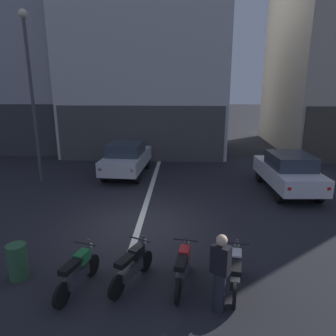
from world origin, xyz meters
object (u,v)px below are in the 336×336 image
Objects in this scene: motorcycle_green_row_leftmost at (78,271)px; motorcycle_white_row_right_mid at (235,271)px; motorcycle_black_row_left_mid at (132,265)px; person_by_motorcycles at (220,273)px; car_white_parked_kerbside at (288,171)px; car_silver_crossing_near at (127,158)px; trash_bin at (18,261)px; motorcycle_red_row_centre at (183,267)px; street_lamp at (31,83)px.

motorcycle_white_row_right_mid is (3.44, 0.18, 0.00)m from motorcycle_green_row_leftmost.
motorcycle_black_row_left_mid is 2.06m from person_by_motorcycles.
motorcycle_black_row_left_mid is (1.15, 0.28, 0.00)m from motorcycle_green_row_leftmost.
car_white_parked_kerbside is 2.58× the size of motorcycle_green_row_leftmost.
car_silver_crossing_near is 10.07m from person_by_motorcycles.
person_by_motorcycles is at bearing -22.89° from motorcycle_black_row_left_mid.
motorcycle_white_row_right_mid is at bearing 57.85° from person_by_motorcycles.
person_by_motorcycles reaches higher than trash_bin.
car_white_parked_kerbside is 2.52× the size of motorcycle_red_row_centre.
car_silver_crossing_near is at bearing 107.89° from motorcycle_red_row_centre.
street_lamp reaches higher than car_silver_crossing_near.
trash_bin is at bearing -96.94° from car_silver_crossing_near.
car_silver_crossing_near is at bearing 83.06° from trash_bin.
motorcycle_green_row_leftmost is (4.36, -7.78, -3.98)m from street_lamp.
motorcycle_green_row_leftmost is 0.98× the size of motorcycle_white_row_right_mid.
motorcycle_green_row_leftmost is 1.06× the size of motorcycle_black_row_left_mid.
street_lamp is 10.79m from motorcycle_red_row_centre.
motorcycle_green_row_leftmost is at bearing 170.48° from person_by_motorcycles.
car_white_parked_kerbside is 11.61m from street_lamp.
trash_bin is at bearing 178.27° from motorcycle_black_row_left_mid.
car_silver_crossing_near is 9.61m from motorcycle_white_row_right_mid.
car_silver_crossing_near reaches higher than motorcycle_red_row_centre.
motorcycle_black_row_left_mid is 2.69m from trash_bin.
street_lamp is at bearing 175.05° from car_white_parked_kerbside.
trash_bin is (-4.98, 0.19, -0.03)m from motorcycle_white_row_right_mid.
motorcycle_white_row_right_mid is 4.99m from trash_bin.
car_white_parked_kerbside reaches higher than trash_bin.
motorcycle_green_row_leftmost is at bearing -173.20° from motorcycle_red_row_centre.
street_lamp is at bearing 126.30° from motorcycle_black_row_left_mid.
street_lamp reaches higher than car_white_parked_kerbside.
trash_bin is (2.82, -7.42, -4.01)m from street_lamp.
motorcycle_green_row_leftmost is 0.98× the size of motorcycle_red_row_centre.
motorcycle_white_row_right_mid is at bearing -65.76° from car_silver_crossing_near.
car_white_parked_kerbside reaches higher than motorcycle_white_row_right_mid.
street_lamp is 8.66× the size of trash_bin.
motorcycle_green_row_leftmost is (-6.65, -6.83, -0.43)m from car_white_parked_kerbside.
street_lamp reaches higher than motorcycle_black_row_left_mid.
street_lamp is 11.60m from motorcycle_white_row_right_mid.
car_white_parked_kerbside is 10.45m from trash_bin.
street_lamp is at bearing 110.79° from trash_bin.
person_by_motorcycles reaches higher than motorcycle_green_row_leftmost.
car_white_parked_kerbside is at bearing 56.40° from motorcycle_red_row_centre.
motorcycle_red_row_centre and motorcycle_white_row_right_mid have the same top height.
street_lamp reaches higher than motorcycle_red_row_centre.
person_by_motorcycles is (7.37, -8.29, -3.58)m from street_lamp.
motorcycle_red_row_centre is 1.00× the size of motorcycle_white_row_right_mid.
person_by_motorcycles reaches higher than car_white_parked_kerbside.
motorcycle_white_row_right_mid is at bearing -115.74° from car_white_parked_kerbside.
motorcycle_green_row_leftmost is 2.31m from motorcycle_red_row_centre.
person_by_motorcycles is at bearing -116.37° from car_white_parked_kerbside.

